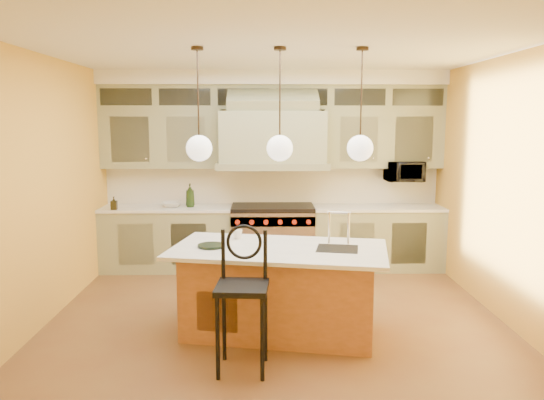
{
  "coord_description": "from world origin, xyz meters",
  "views": [
    {
      "loc": [
        -0.13,
        -5.52,
        2.19
      ],
      "look_at": [
        -0.03,
        0.7,
        1.26
      ],
      "focal_mm": 35.0,
      "sensor_mm": 36.0,
      "label": 1
    }
  ],
  "objects_px": {
    "range": "(273,237)",
    "counter_stool": "(243,289)",
    "microwave": "(404,171)",
    "kitchen_island": "(280,289)"
  },
  "relations": [
    {
      "from": "range",
      "to": "counter_stool",
      "type": "height_order",
      "value": "counter_stool"
    },
    {
      "from": "microwave",
      "to": "counter_stool",
      "type": "bearing_deg",
      "value": -124.48
    },
    {
      "from": "counter_stool",
      "to": "microwave",
      "type": "relative_size",
      "value": 2.36
    },
    {
      "from": "range",
      "to": "kitchen_island",
      "type": "distance_m",
      "value": 2.4
    },
    {
      "from": "counter_stool",
      "to": "kitchen_island",
      "type": "bearing_deg",
      "value": 70.32
    },
    {
      "from": "counter_stool",
      "to": "range",
      "type": "bearing_deg",
      "value": 88.44
    },
    {
      "from": "counter_stool",
      "to": "microwave",
      "type": "bearing_deg",
      "value": 59.66
    },
    {
      "from": "range",
      "to": "kitchen_island",
      "type": "bearing_deg",
      "value": -89.17
    },
    {
      "from": "kitchen_island",
      "to": "range",
      "type": "bearing_deg",
      "value": 101.7
    },
    {
      "from": "range",
      "to": "kitchen_island",
      "type": "relative_size",
      "value": 0.52
    }
  ]
}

